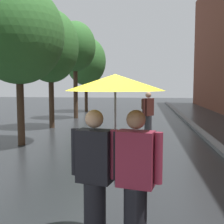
# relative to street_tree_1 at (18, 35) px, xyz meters

# --- Properties ---
(kerb_strip) EXTENTS (0.30, 36.00, 0.12)m
(kerb_strip) POSITION_rel_street_tree_1_xyz_m (6.20, 4.07, -3.45)
(kerb_strip) COLOR slate
(kerb_strip) RESTS_ON ground
(street_tree_1) EXTENTS (2.87, 2.87, 5.08)m
(street_tree_1) POSITION_rel_street_tree_1_xyz_m (0.00, 0.00, 0.00)
(street_tree_1) COLOR #473323
(street_tree_1) RESTS_ON ground
(street_tree_2) EXTENTS (2.50, 2.50, 5.25)m
(street_tree_2) POSITION_rel_street_tree_1_xyz_m (-0.22, 3.67, 0.12)
(street_tree_2) COLOR #473323
(street_tree_2) RESTS_ON ground
(street_tree_3) EXTENTS (2.34, 2.34, 5.52)m
(street_tree_3) POSITION_rel_street_tree_1_xyz_m (-0.02, 7.35, 0.58)
(street_tree_3) COLOR #473323
(street_tree_3) RESTS_ON ground
(street_tree_4) EXTENTS (2.86, 2.86, 5.36)m
(street_tree_4) POSITION_rel_street_tree_1_xyz_m (-0.28, 11.50, 0.11)
(street_tree_4) COLOR #473323
(street_tree_4) RESTS_ON ground
(couple_under_umbrella) EXTENTS (1.10, 1.10, 2.06)m
(couple_under_umbrella) POSITION_rel_street_tree_1_xyz_m (3.64, -5.53, -2.14)
(couple_under_umbrella) COLOR black
(couple_under_umbrella) RESTS_ON ground
(pedestrian_walking_midground) EXTENTS (0.46, 0.48, 1.69)m
(pedestrian_walking_midground) POSITION_rel_street_tree_1_xyz_m (4.07, 1.58, -2.61)
(pedestrian_walking_midground) COLOR #2D2D33
(pedestrian_walking_midground) RESTS_ON ground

